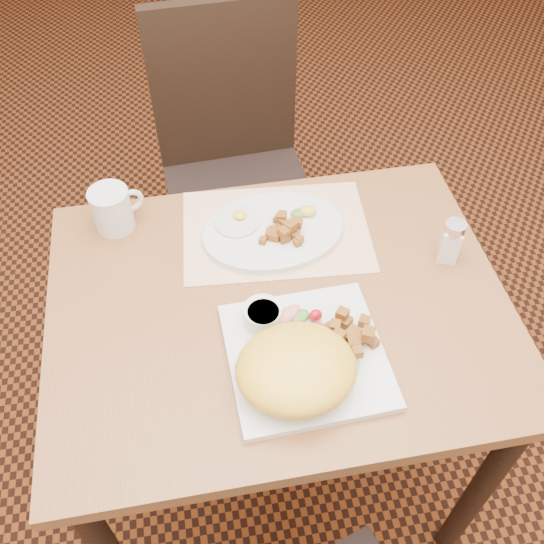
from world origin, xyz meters
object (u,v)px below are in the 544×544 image
(table, at_px, (278,334))
(plate_square, at_px, (306,356))
(chair_far, at_px, (234,159))
(plate_oval, at_px, (273,231))
(salt_shaker, at_px, (451,241))
(coffee_mug, at_px, (113,209))

(table, distance_m, plate_square, 0.18)
(table, distance_m, chair_far, 0.72)
(plate_square, bearing_deg, chair_far, 91.67)
(chair_far, xyz_separation_m, plate_oval, (0.02, -0.53, 0.22))
(table, bearing_deg, plate_oval, 83.11)
(salt_shaker, height_order, coffee_mug, salt_shaker)
(plate_square, xyz_separation_m, plate_oval, (-0.00, 0.32, 0.00))
(coffee_mug, bearing_deg, chair_far, 54.62)
(chair_far, height_order, plate_square, chair_far)
(table, bearing_deg, salt_shaker, 8.22)
(plate_oval, relative_size, coffee_mug, 2.69)
(salt_shaker, relative_size, coffee_mug, 0.88)
(plate_oval, bearing_deg, table, -96.89)
(plate_oval, bearing_deg, salt_shaker, -20.68)
(chair_far, relative_size, salt_shaker, 9.70)
(table, xyz_separation_m, salt_shaker, (0.36, 0.05, 0.16))
(coffee_mug, bearing_deg, plate_square, -50.70)
(salt_shaker, bearing_deg, plate_square, -150.88)
(plate_square, height_order, plate_oval, plate_oval)
(chair_far, xyz_separation_m, salt_shaker, (0.36, -0.66, 0.26))
(table, xyz_separation_m, plate_oval, (0.02, 0.18, 0.12))
(chair_far, bearing_deg, plate_oval, 89.05)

